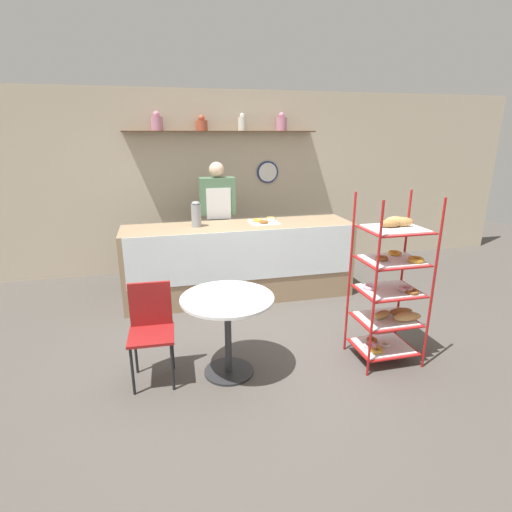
% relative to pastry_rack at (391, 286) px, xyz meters
% --- Properties ---
extents(ground_plane, '(14.00, 14.00, 0.00)m').
position_rel_pastry_rack_xyz_m(ground_plane, '(-1.04, 0.47, -0.75)').
color(ground_plane, '#4C4742').
extents(back_wall, '(10.00, 0.30, 2.70)m').
position_rel_pastry_rack_xyz_m(back_wall, '(-1.04, 3.16, 0.62)').
color(back_wall, beige).
rests_on(back_wall, ground_plane).
extents(display_counter, '(2.93, 0.71, 0.97)m').
position_rel_pastry_rack_xyz_m(display_counter, '(-1.04, 1.83, -0.26)').
color(display_counter, '#937A5B').
rests_on(display_counter, ground_plane).
extents(pastry_rack, '(0.59, 0.49, 1.59)m').
position_rel_pastry_rack_xyz_m(pastry_rack, '(0.00, 0.00, 0.00)').
color(pastry_rack, '#A51919').
rests_on(pastry_rack, ground_plane).
extents(person_worker, '(0.47, 0.23, 1.72)m').
position_rel_pastry_rack_xyz_m(person_worker, '(-1.24, 2.39, 0.19)').
color(person_worker, '#282833').
rests_on(person_worker, ground_plane).
extents(cafe_table, '(0.81, 0.81, 0.74)m').
position_rel_pastry_rack_xyz_m(cafe_table, '(-1.50, 0.12, -0.18)').
color(cafe_table, '#262628').
rests_on(cafe_table, ground_plane).
extents(cafe_chair, '(0.39, 0.39, 0.86)m').
position_rel_pastry_rack_xyz_m(cafe_chair, '(-2.16, 0.23, -0.22)').
color(cafe_chair, black).
rests_on(cafe_chair, ground_plane).
extents(coffee_carafe, '(0.12, 0.12, 0.32)m').
position_rel_pastry_rack_xyz_m(coffee_carafe, '(-1.58, 1.86, 0.38)').
color(coffee_carafe, gray).
rests_on(coffee_carafe, display_counter).
extents(donut_tray_counter, '(0.37, 0.35, 0.05)m').
position_rel_pastry_rack_xyz_m(donut_tray_counter, '(-0.69, 1.89, 0.25)').
color(donut_tray_counter, silver).
rests_on(donut_tray_counter, display_counter).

